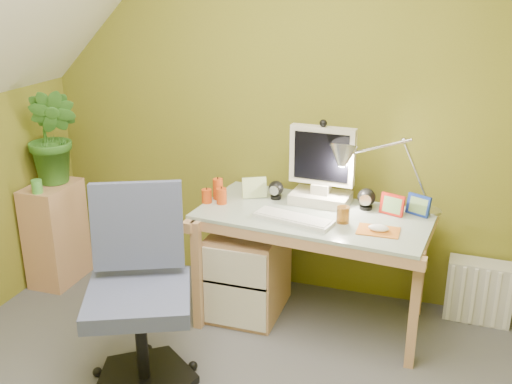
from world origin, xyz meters
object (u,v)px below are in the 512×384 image
(side_ledge, at_px, (56,233))
(radiator, at_px, (479,291))
(desk_lamp, at_px, (403,158))
(potted_plant, at_px, (53,137))
(monitor, at_px, (322,162))
(desk, at_px, (312,268))
(task_chair, at_px, (138,295))

(side_ledge, bearing_deg, radiator, 7.51)
(desk_lamp, distance_m, potted_plant, 2.16)
(monitor, distance_m, desk_lamp, 0.46)
(desk, height_order, side_ledge, desk)
(desk_lamp, bearing_deg, side_ledge, -178.87)
(monitor, distance_m, radiator, 1.22)
(desk, height_order, potted_plant, potted_plant)
(desk_lamp, bearing_deg, radiator, 11.14)
(desk, xyz_separation_m, monitor, (-0.00, 0.18, 0.59))
(radiator, bearing_deg, desk_lamp, -162.08)
(desk, bearing_deg, desk_lamp, 27.48)
(side_ledge, relative_size, radiator, 1.81)
(monitor, relative_size, task_chair, 0.49)
(desk, distance_m, monitor, 0.62)
(desk_lamp, xyz_separation_m, side_ledge, (-2.18, -0.21, -0.67))
(side_ledge, bearing_deg, monitor, 7.04)
(task_chair, xyz_separation_m, radiator, (1.62, 1.17, -0.32))
(potted_plant, relative_size, radiator, 1.66)
(desk, height_order, radiator, desk)
(potted_plant, height_order, task_chair, potted_plant)
(desk, distance_m, task_chair, 1.09)
(desk, xyz_separation_m, potted_plant, (-1.70, 0.02, 0.65))
(potted_plant, distance_m, radiator, 2.79)
(desk_lamp, height_order, radiator, desk_lamp)
(monitor, height_order, side_ledge, monitor)
(side_ledge, distance_m, potted_plant, 0.66)
(task_chair, bearing_deg, monitor, 32.85)
(side_ledge, xyz_separation_m, potted_plant, (0.03, 0.05, 0.65))
(desk_lamp, distance_m, radiator, 0.97)
(desk, height_order, desk_lamp, desk_lamp)
(monitor, distance_m, potted_plant, 1.71)
(radiator, bearing_deg, desk, -159.09)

